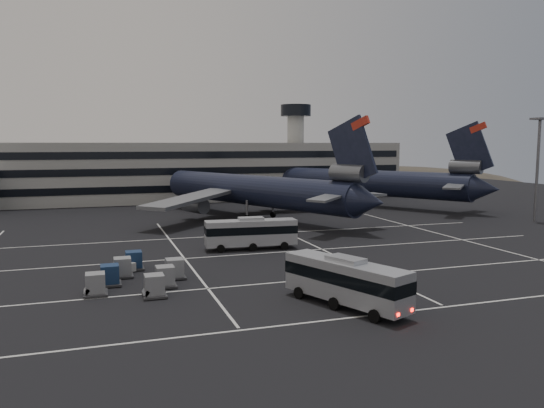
{
  "coord_description": "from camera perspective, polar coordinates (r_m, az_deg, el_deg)",
  "views": [
    {
      "loc": [
        -15.74,
        -58.72,
        13.76
      ],
      "look_at": [
        8.52,
        14.26,
        5.0
      ],
      "focal_mm": 35.0,
      "sensor_mm": 36.0,
      "label": 1
    }
  ],
  "objects": [
    {
      "name": "ground",
      "position": [
        62.33,
        -3.32,
        -6.27
      ],
      "size": [
        260.0,
        260.0,
        0.0
      ],
      "primitive_type": "plane",
      "color": "black",
      "rests_on": "ground"
    },
    {
      "name": "lane_markings",
      "position": [
        63.26,
        -2.66,
        -6.07
      ],
      "size": [
        90.0,
        55.62,
        0.01
      ],
      "color": "silver",
      "rests_on": "ground"
    },
    {
      "name": "hills",
      "position": [
        232.63,
        -9.94,
        0.03
      ],
      "size": [
        352.0,
        180.0,
        44.0
      ],
      "color": "#38332B",
      "rests_on": "ground"
    },
    {
      "name": "bus_far",
      "position": [
        69.4,
        -2.28,
        -3.0
      ],
      "size": [
        12.18,
        3.9,
        4.23
      ],
      "rotation": [
        0.0,
        0.0,
        1.48
      ],
      "color": "#A2A5AA",
      "rests_on": "ground"
    },
    {
      "name": "trijet_main",
      "position": [
        97.69,
        -1.86,
        1.5
      ],
      "size": [
        43.4,
        54.45,
        18.08
      ],
      "rotation": [
        0.0,
        0.0,
        0.43
      ],
      "color": "black",
      "rests_on": "ground"
    },
    {
      "name": "bus_near",
      "position": [
        45.62,
        7.91,
        -8.05
      ],
      "size": [
        7.19,
        12.3,
        4.29
      ],
      "rotation": [
        0.0,
        0.0,
        0.39
      ],
      "color": "#A2A5AA",
      "rests_on": "ground"
    },
    {
      "name": "trijet_far",
      "position": [
        119.22,
        10.29,
        2.39
      ],
      "size": [
        36.51,
        51.7,
        18.08
      ],
      "rotation": [
        0.0,
        0.0,
        0.55
      ],
      "color": "black",
      "rests_on": "ground"
    },
    {
      "name": "terminal",
      "position": [
        130.67,
        -12.77,
        3.34
      ],
      "size": [
        125.0,
        26.0,
        24.0
      ],
      "color": "gray",
      "rests_on": "ground"
    },
    {
      "name": "tug_b",
      "position": [
        59.79,
        -15.44,
        -6.41
      ],
      "size": [
        2.24,
        2.61,
        1.45
      ],
      "rotation": [
        0.0,
        0.0,
        0.48
      ],
      "color": "#B7B7B3",
      "rests_on": "ground"
    },
    {
      "name": "uld_cluster",
      "position": [
        54.4,
        -14.34,
        -7.28
      ],
      "size": [
        10.61,
        14.37,
        2.04
      ],
      "rotation": [
        0.0,
        0.0,
        -0.42
      ],
      "color": "#2D2D30",
      "rests_on": "ground"
    },
    {
      "name": "lightpole_right",
      "position": [
        104.29,
        26.71,
        4.74
      ],
      "size": [
        2.4,
        2.4,
        18.28
      ],
      "color": "slate",
      "rests_on": "ground"
    }
  ]
}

